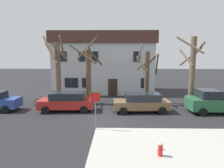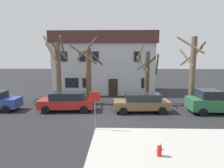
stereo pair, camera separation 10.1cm
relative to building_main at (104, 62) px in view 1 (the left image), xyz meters
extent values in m
plane|color=#262628|center=(0.97, -12.15, -4.00)|extent=(120.00, 120.00, 0.00)
cube|color=#B7B5AD|center=(4.96, -18.15, -3.94)|extent=(9.30, 7.98, 0.12)
cube|color=silver|center=(0.00, 0.00, -0.80)|extent=(12.73, 6.01, 6.40)
cube|color=#4C2D28|center=(0.00, 0.00, 3.13)|extent=(13.23, 6.51, 1.46)
cube|color=#2D231E|center=(1.23, -3.05, -2.95)|extent=(1.10, 0.12, 2.10)
cube|color=black|center=(-4.27, -3.04, -2.40)|extent=(0.80, 0.08, 1.20)
cube|color=black|center=(-3.42, -3.04, -2.40)|extent=(0.80, 0.08, 1.20)
cube|color=black|center=(-2.13, -3.04, -2.40)|extent=(0.80, 0.08, 1.20)
cube|color=black|center=(5.07, -3.04, -2.40)|extent=(0.80, 0.08, 1.20)
cube|color=black|center=(-4.71, -3.04, 0.80)|extent=(0.80, 0.08, 1.20)
cube|color=black|center=(-2.45, -3.04, 0.80)|extent=(0.80, 0.08, 1.20)
cube|color=black|center=(-0.91, -3.04, 0.80)|extent=(0.80, 0.08, 1.20)
cube|color=black|center=(4.11, -3.04, 0.80)|extent=(0.80, 0.08, 1.20)
cylinder|color=brown|center=(-4.36, -6.67, -0.90)|extent=(0.56, 0.56, 6.20)
cylinder|color=brown|center=(-4.93, -7.37, 1.75)|extent=(1.64, 1.38, 2.18)
cylinder|color=brown|center=(-3.93, -7.31, 1.27)|extent=(1.52, 1.10, 1.76)
cylinder|color=brown|center=(-4.73, -7.33, 1.11)|extent=(1.55, 0.99, 2.11)
cylinder|color=brown|center=(-3.81, -6.74, 1.77)|extent=(0.36, 1.30, 2.10)
cylinder|color=brown|center=(-1.16, -7.05, -1.17)|extent=(0.54, 0.54, 5.66)
cylinder|color=brown|center=(-1.40, -6.04, 1.65)|extent=(2.21, 0.69, 2.46)
cylinder|color=brown|center=(-0.41, -7.66, 0.76)|extent=(1.43, 1.70, 1.66)
cylinder|color=brown|center=(-1.44, -8.30, 1.01)|extent=(2.64, 0.76, 1.83)
cylinder|color=#4C3D2D|center=(4.69, -7.27, -1.36)|extent=(0.46, 0.46, 5.29)
cylinder|color=#4C3D2D|center=(4.03, -6.92, 1.24)|extent=(0.89, 1.49, 1.85)
cylinder|color=#4C3D2D|center=(4.14, -7.78, 0.11)|extent=(1.21, 1.29, 1.50)
cylinder|color=#4C3D2D|center=(4.71, -6.33, 0.07)|extent=(1.97, 0.21, 1.30)
cylinder|color=#4C3D2D|center=(5.62, -7.38, 0.01)|extent=(0.39, 2.01, 2.19)
cylinder|color=#4C3D2D|center=(5.02, -6.71, 0.21)|extent=(1.30, 0.85, 1.50)
cylinder|color=brown|center=(8.94, -7.77, -0.67)|extent=(0.53, 0.53, 6.66)
cylinder|color=brown|center=(9.08, -6.80, 0.82)|extent=(2.10, 0.50, 1.90)
cylinder|color=brown|center=(8.23, -8.75, 1.83)|extent=(2.15, 1.62, 1.66)
cylinder|color=brown|center=(8.17, -8.12, 0.70)|extent=(0.92, 1.73, 1.62)
cylinder|color=brown|center=(9.48, -7.32, 1.29)|extent=(1.15, 1.33, 1.90)
cylinder|color=black|center=(-7.76, -10.70, -3.66)|extent=(0.68, 0.23, 0.68)
cylinder|color=black|center=(-7.79, -9.00, -3.66)|extent=(0.68, 0.23, 0.68)
cube|color=#AD231E|center=(-2.75, -9.79, -3.30)|extent=(4.83, 2.12, 0.75)
cube|color=#1E232B|center=(-2.66, -9.78, -2.62)|extent=(3.02, 1.79, 0.62)
cylinder|color=black|center=(-4.30, -10.80, -3.66)|extent=(0.69, 0.26, 0.68)
cylinder|color=black|center=(-4.41, -8.98, -3.66)|extent=(0.69, 0.26, 0.68)
cylinder|color=black|center=(-1.09, -10.60, -3.66)|extent=(0.69, 0.26, 0.68)
cylinder|color=black|center=(-1.20, -8.78, -3.66)|extent=(0.69, 0.26, 0.68)
cube|color=brown|center=(3.84, -9.95, -3.33)|extent=(4.85, 1.99, 0.70)
cube|color=#1E232B|center=(3.93, -9.94, -2.67)|extent=(3.03, 1.69, 0.62)
cylinder|color=black|center=(2.26, -10.91, -3.66)|extent=(0.69, 0.25, 0.68)
cylinder|color=black|center=(2.18, -9.14, -3.66)|extent=(0.69, 0.25, 0.68)
cylinder|color=black|center=(5.50, -10.75, -3.66)|extent=(0.69, 0.25, 0.68)
cylinder|color=black|center=(5.41, -8.99, -3.66)|extent=(0.69, 0.25, 0.68)
cube|color=#2D6B42|center=(10.43, -10.04, -3.19)|extent=(5.13, 2.11, 0.98)
cube|color=#1E232B|center=(9.51, -10.05, -2.35)|extent=(1.65, 1.82, 0.70)
cylinder|color=black|center=(8.70, -11.09, -3.66)|extent=(0.68, 0.23, 0.68)
cylinder|color=black|center=(8.68, -9.03, -3.66)|extent=(0.68, 0.23, 0.68)
cylinder|color=red|center=(3.76, -17.72, -3.60)|extent=(0.22, 0.22, 0.56)
sphere|color=silver|center=(3.76, -17.72, -3.30)|extent=(0.21, 0.21, 0.21)
cylinder|color=silver|center=(3.60, -17.72, -3.57)|extent=(0.10, 0.09, 0.09)
cylinder|color=silver|center=(3.92, -17.72, -3.57)|extent=(0.10, 0.09, 0.09)
cylinder|color=slate|center=(0.31, -14.37, -2.72)|extent=(0.07, 0.07, 2.56)
cube|color=red|center=(0.31, -14.39, -1.74)|extent=(0.60, 0.03, 0.60)
cube|color=#1E8C38|center=(0.31, -14.35, -1.49)|extent=(0.76, 0.02, 0.18)
torus|color=black|center=(-4.95, -8.16, -3.64)|extent=(0.70, 0.20, 0.71)
torus|color=black|center=(-5.97, -8.39, -3.64)|extent=(0.70, 0.20, 0.71)
cylinder|color=maroon|center=(-5.46, -8.28, -3.42)|extent=(0.98, 0.26, 0.19)
cylinder|color=maroon|center=(-5.66, -8.32, -3.19)|extent=(0.10, 0.05, 0.45)
camera|label=1|loc=(1.64, -26.45, 0.85)|focal=31.05mm
camera|label=2|loc=(1.75, -26.45, 0.85)|focal=31.05mm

